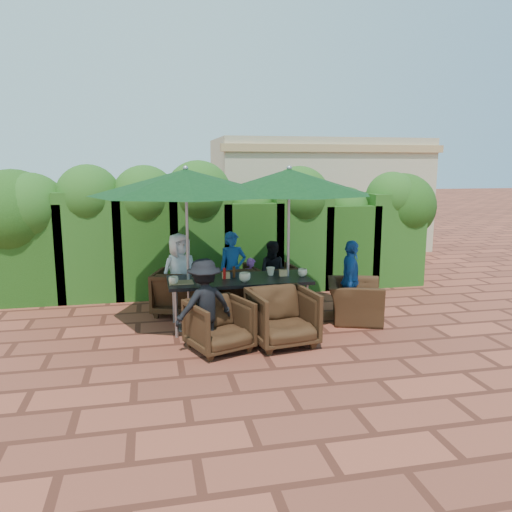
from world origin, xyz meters
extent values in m
plane|color=brown|center=(0.00, 0.00, 0.00)|extent=(80.00, 80.00, 0.00)
cube|color=black|center=(-0.12, 0.10, 0.72)|extent=(2.16, 0.90, 0.05)
cube|color=gray|center=(-0.12, 0.10, 0.12)|extent=(1.96, 0.05, 0.05)
cylinder|color=gray|center=(-1.10, -0.25, 0.35)|extent=(0.05, 0.05, 0.70)
cylinder|color=gray|center=(-1.10, 0.45, 0.35)|extent=(0.05, 0.05, 0.70)
cylinder|color=gray|center=(0.87, -0.25, 0.35)|extent=(0.05, 0.05, 0.70)
cylinder|color=gray|center=(0.87, 0.45, 0.35)|extent=(0.05, 0.05, 0.70)
cylinder|color=gray|center=(-0.89, 0.14, 0.01)|extent=(0.44, 0.44, 0.03)
cylinder|color=gray|center=(-0.89, 0.14, 1.20)|extent=(0.04, 0.04, 2.40)
cone|color=black|center=(-0.89, 0.14, 2.22)|extent=(2.81, 2.81, 0.38)
sphere|color=gray|center=(-0.89, 0.14, 2.42)|extent=(0.08, 0.08, 0.08)
cylinder|color=gray|center=(0.67, 0.11, 0.01)|extent=(0.44, 0.44, 0.03)
cylinder|color=gray|center=(0.67, 0.11, 1.20)|extent=(0.04, 0.04, 2.40)
cone|color=black|center=(0.67, 0.11, 2.22)|extent=(2.57, 2.57, 0.38)
sphere|color=gray|center=(0.67, 0.11, 2.42)|extent=(0.08, 0.08, 0.08)
imported|color=black|center=(-0.99, 0.95, 0.41)|extent=(0.98, 0.95, 0.81)
imported|color=black|center=(-0.07, 1.07, 0.41)|extent=(0.91, 0.87, 0.82)
imported|color=black|center=(0.69, 1.04, 0.40)|extent=(0.86, 0.82, 0.80)
imported|color=black|center=(-0.56, -0.89, 0.39)|extent=(0.95, 0.93, 0.77)
imported|color=black|center=(0.32, -0.85, 0.43)|extent=(0.95, 0.90, 0.86)
imported|color=black|center=(1.75, -0.01, 0.42)|extent=(0.91, 1.12, 0.85)
imported|color=white|center=(-0.96, 0.96, 0.68)|extent=(0.77, 0.64, 1.36)
imported|color=#1C4E9B|center=(-0.04, 1.11, 0.67)|extent=(0.53, 0.45, 1.34)
imported|color=black|center=(0.70, 1.14, 0.57)|extent=(0.63, 0.50, 1.15)
imported|color=black|center=(-0.75, -0.85, 0.63)|extent=(0.88, 0.63, 1.26)
imported|color=#1C4E9B|center=(1.69, 0.04, 0.65)|extent=(0.65, 0.85, 1.29)
imported|color=#D04986|center=(-0.48, 1.21, 0.36)|extent=(0.29, 0.24, 0.73)
imported|color=#AC53B5|center=(0.28, 1.06, 0.44)|extent=(0.32, 0.27, 0.87)
imported|color=#268C2C|center=(1.63, 4.27, 0.84)|extent=(1.60, 1.38, 1.68)
imported|color=#D04986|center=(2.28, 4.47, 0.85)|extent=(0.92, 0.71, 1.69)
imported|color=#93949B|center=(3.65, 4.27, 0.90)|extent=(1.27, 0.92, 1.81)
imported|color=beige|center=(-1.12, -0.07, 0.81)|extent=(0.15, 0.15, 0.11)
imported|color=beige|center=(-0.72, 0.22, 0.82)|extent=(0.15, 0.15, 0.14)
imported|color=beige|center=(-0.07, -0.13, 0.82)|extent=(0.17, 0.17, 0.14)
imported|color=beige|center=(0.41, 0.21, 0.81)|extent=(0.14, 0.14, 0.13)
imported|color=beige|center=(0.88, 0.03, 0.81)|extent=(0.15, 0.15, 0.12)
cylinder|color=#B20C0A|center=(-0.34, 0.11, 0.83)|extent=(0.04, 0.04, 0.17)
cylinder|color=#4C230C|center=(-0.18, 0.19, 0.83)|extent=(0.04, 0.04, 0.17)
cube|color=olive|center=(-1.00, -0.02, 0.76)|extent=(0.35, 0.25, 0.02)
cube|color=tan|center=(-0.31, 0.14, 0.80)|extent=(0.12, 0.06, 0.10)
cube|color=tan|center=(0.59, 0.11, 0.80)|extent=(0.12, 0.06, 0.10)
cube|color=#1A3A0F|center=(-3.50, 2.30, 0.90)|extent=(1.15, 0.95, 1.79)
sphere|color=#1A3A0F|center=(-3.50, 2.30, 1.69)|extent=(1.29, 1.29, 1.29)
cube|color=#1A3A0F|center=(-2.50, 2.30, 1.00)|extent=(1.15, 0.95, 2.00)
sphere|color=#1A3A0F|center=(-2.50, 2.30, 1.90)|extent=(1.17, 1.17, 1.17)
cube|color=#1A3A0F|center=(-1.50, 2.30, 0.98)|extent=(1.15, 0.95, 1.96)
sphere|color=#1A3A0F|center=(-1.50, 2.30, 1.86)|extent=(1.21, 1.21, 1.21)
cube|color=#1A3A0F|center=(-0.50, 2.30, 1.01)|extent=(1.15, 0.95, 2.02)
sphere|color=#1A3A0F|center=(-0.50, 2.30, 1.92)|extent=(1.28, 1.28, 1.28)
cube|color=#1A3A0F|center=(0.50, 2.30, 0.88)|extent=(1.15, 0.95, 1.75)
sphere|color=#1A3A0F|center=(0.50, 2.30, 1.65)|extent=(0.91, 0.91, 0.91)
cube|color=#1A3A0F|center=(1.50, 2.30, 0.97)|extent=(1.15, 0.95, 1.93)
sphere|color=#1A3A0F|center=(1.50, 2.30, 1.83)|extent=(1.24, 1.24, 1.24)
cube|color=#1A3A0F|center=(2.50, 2.30, 0.84)|extent=(1.15, 0.95, 1.67)
sphere|color=#1A3A0F|center=(2.50, 2.30, 1.57)|extent=(0.93, 0.93, 0.93)
cube|color=#1A3A0F|center=(3.50, 2.30, 0.95)|extent=(1.15, 0.95, 1.89)
sphere|color=#1A3A0F|center=(3.50, 2.30, 1.79)|extent=(1.08, 1.08, 1.08)
sphere|color=#1A3A0F|center=(-3.80, 2.40, 1.60)|extent=(1.60, 1.60, 1.60)
sphere|color=#1A3A0F|center=(3.80, 2.40, 1.60)|extent=(1.40, 1.40, 1.40)
cube|color=#C1B08F|center=(3.50, 7.00, 1.60)|extent=(6.00, 3.00, 3.20)
cube|color=tan|center=(3.50, 5.55, 2.90)|extent=(6.20, 0.25, 0.20)
camera|label=1|loc=(-1.42, -7.26, 2.47)|focal=35.00mm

